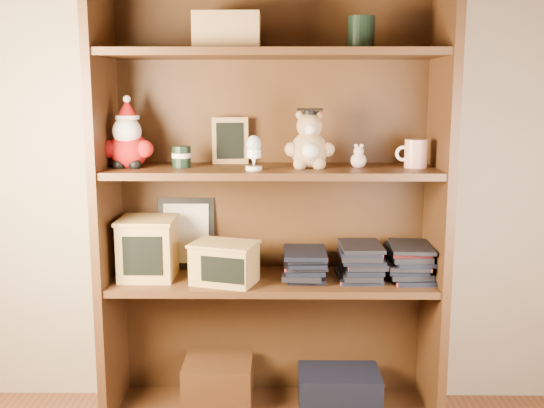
{
  "coord_description": "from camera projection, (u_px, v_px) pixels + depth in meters",
  "views": [
    {
      "loc": [
        0.19,
        -0.9,
        1.22
      ],
      "look_at": [
        0.17,
        1.3,
        0.82
      ],
      "focal_mm": 42.0,
      "sensor_mm": 36.0,
      "label": 1
    }
  ],
  "objects": [
    {
      "name": "pink_figurine",
      "position": [
        359.0,
        158.0,
        2.21
      ],
      "size": [
        0.05,
        0.05,
        0.09
      ],
      "color": "#CBA79D",
      "rests_on": "shelf_upper"
    },
    {
      "name": "teachers_tin",
      "position": [
        182.0,
        156.0,
        2.22
      ],
      "size": [
        0.07,
        0.07,
        0.07
      ],
      "color": "black",
      "rests_on": "shelf_upper"
    },
    {
      "name": "santa_plush",
      "position": [
        128.0,
        141.0,
        2.2
      ],
      "size": [
        0.18,
        0.13,
        0.26
      ],
      "color": "#A50F0F",
      "rests_on": "shelf_upper"
    },
    {
      "name": "shelf_lower",
      "position": [
        272.0,
        281.0,
        2.29
      ],
      "size": [
        1.14,
        0.33,
        0.02
      ],
      "color": "#442713",
      "rests_on": "ground"
    },
    {
      "name": "grad_teddy_bear",
      "position": [
        309.0,
        145.0,
        2.2
      ],
      "size": [
        0.17,
        0.15,
        0.21
      ],
      "color": "#A57E57",
      "rests_on": "shelf_upper"
    },
    {
      "name": "egg_cup",
      "position": [
        254.0,
        151.0,
        2.14
      ],
      "size": [
        0.06,
        0.06,
        0.12
      ],
      "color": "white",
      "rests_on": "shelf_upper"
    },
    {
      "name": "treats_box",
      "position": [
        148.0,
        248.0,
        2.28
      ],
      "size": [
        0.2,
        0.2,
        0.22
      ],
      "color": "#B08B48",
      "rests_on": "shelf_lower"
    },
    {
      "name": "pencils_box",
      "position": [
        224.0,
        263.0,
        2.21
      ],
      "size": [
        0.26,
        0.22,
        0.15
      ],
      "color": "#B08B48",
      "rests_on": "shelf_lower"
    },
    {
      "name": "book_stack_left",
      "position": [
        305.0,
        263.0,
        2.28
      ],
      "size": [
        0.14,
        0.2,
        0.11
      ],
      "color": "black",
      "rests_on": "shelf_lower"
    },
    {
      "name": "shelf_upper",
      "position": [
        272.0,
        171.0,
        2.22
      ],
      "size": [
        1.14,
        0.33,
        0.02
      ],
      "color": "#442713",
      "rests_on": "ground"
    },
    {
      "name": "book_stack_mid",
      "position": [
        362.0,
        261.0,
        2.28
      ],
      "size": [
        0.14,
        0.2,
        0.13
      ],
      "color": "black",
      "rests_on": "shelf_lower"
    },
    {
      "name": "bookcase",
      "position": [
        271.0,
        213.0,
        2.3
      ],
      "size": [
        1.2,
        0.35,
        1.6
      ],
      "color": "#442713",
      "rests_on": "ground"
    },
    {
      "name": "chalkboard_plaque",
      "position": [
        230.0,
        141.0,
        2.32
      ],
      "size": [
        0.13,
        0.08,
        0.17
      ],
      "color": "#9E7547",
      "rests_on": "shelf_upper"
    },
    {
      "name": "book_stack_right",
      "position": [
        409.0,
        261.0,
        2.27
      ],
      "size": [
        0.14,
        0.2,
        0.13
      ],
      "color": "black",
      "rests_on": "shelf_lower"
    },
    {
      "name": "certificate_frame",
      "position": [
        186.0,
        233.0,
        2.41
      ],
      "size": [
        0.21,
        0.05,
        0.27
      ],
      "color": "black",
      "rests_on": "shelf_lower"
    },
    {
      "name": "teacher_mug",
      "position": [
        415.0,
        154.0,
        2.2
      ],
      "size": [
        0.11,
        0.08,
        0.1
      ],
      "color": "silver",
      "rests_on": "shelf_upper"
    }
  ]
}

